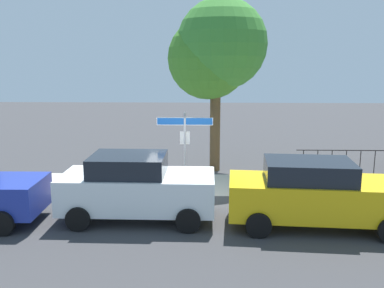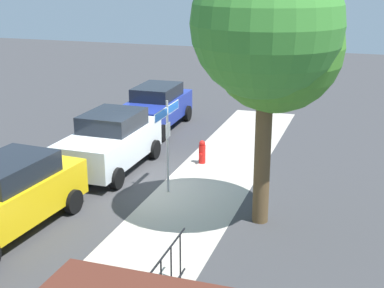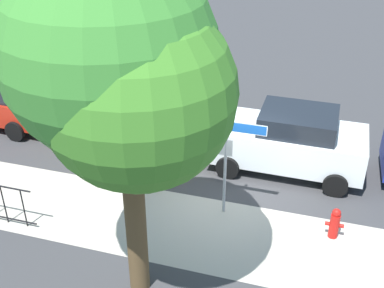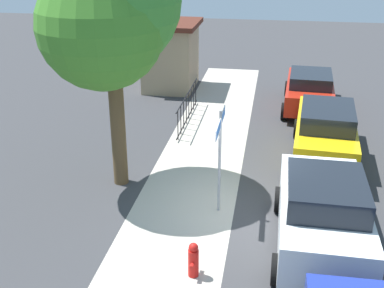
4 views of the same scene
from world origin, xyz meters
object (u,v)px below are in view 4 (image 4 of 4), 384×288
shade_tree (107,12)px  car_yellow (325,132)px  car_red (310,89)px  utility_shed (171,55)px  street_sign (220,140)px  fire_hydrant (193,260)px  car_white (323,212)px

shade_tree → car_yellow: size_ratio=1.40×
car_yellow → car_red: bearing=6.8°
car_red → utility_shed: (1.91, 6.00, 0.71)m
street_sign → car_red: 8.84m
car_yellow → utility_shed: (6.71, 6.22, 0.60)m
utility_shed → fire_hydrant: size_ratio=3.86×
street_sign → car_yellow: (3.57, -2.82, -1.04)m
car_white → car_red: bearing=-0.6°
shade_tree → fire_hydrant: (-3.65, -2.76, -4.32)m
shade_tree → fire_hydrant: size_ratio=8.53×
street_sign → shade_tree: shade_tree is taller
shade_tree → car_white: shade_tree is taller
car_yellow → car_white: bearing=179.1°
utility_shed → street_sign: bearing=-161.7°
street_sign → shade_tree: size_ratio=0.40×
car_red → fire_hydrant: car_red is taller
shade_tree → car_white: 6.93m
fire_hydrant → car_white: bearing=-61.5°
car_white → utility_shed: 12.90m
street_sign → shade_tree: bearing=71.1°
street_sign → car_white: bearing=-117.1°
car_yellow → utility_shed: utility_shed is taller
street_sign → car_yellow: size_ratio=0.56×
street_sign → car_yellow: bearing=-38.3°
street_sign → utility_shed: (10.28, 3.40, -0.44)m
shade_tree → utility_shed: size_ratio=2.21×
car_white → car_red: car_white is taller
car_white → street_sign: bearing=63.5°
car_yellow → fire_hydrant: bearing=158.2°
shade_tree → car_yellow: 7.37m
car_red → shade_tree: bearing=145.9°
car_white → shade_tree: bearing=67.9°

